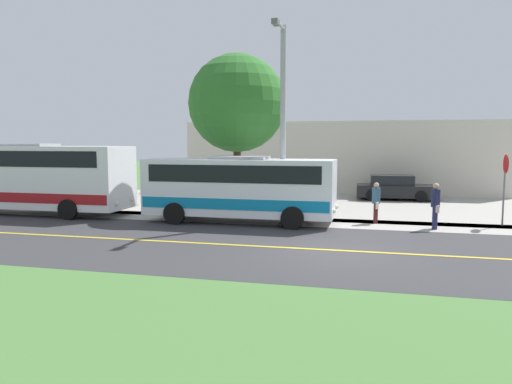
% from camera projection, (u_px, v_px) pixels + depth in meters
% --- Properties ---
extents(ground_plane, '(120.00, 120.00, 0.00)m').
position_uv_depth(ground_plane, '(333.00, 250.00, 15.15)').
color(ground_plane, '#477238').
extents(road_surface, '(8.00, 100.00, 0.01)m').
position_uv_depth(road_surface, '(333.00, 250.00, 15.15)').
color(road_surface, '#333335').
rests_on(road_surface, ground).
extents(sidewalk, '(2.40, 100.00, 0.01)m').
position_uv_depth(sidewalk, '(343.00, 223.00, 20.18)').
color(sidewalk, '#9E9991').
rests_on(sidewalk, ground).
extents(parking_lot_surface, '(14.00, 36.00, 0.01)m').
position_uv_depth(parking_lot_surface, '(408.00, 204.00, 26.42)').
color(parking_lot_surface, '#9E9991').
rests_on(parking_lot_surface, ground).
extents(road_centre_line, '(0.16, 100.00, 0.00)m').
position_uv_depth(road_centre_line, '(333.00, 250.00, 15.15)').
color(road_centre_line, gold).
rests_on(road_centre_line, ground).
extents(shuttle_bus_front, '(2.56, 8.02, 2.78)m').
position_uv_depth(shuttle_bus_front, '(239.00, 186.00, 20.31)').
color(shuttle_bus_front, white).
rests_on(shuttle_bus_front, ground).
extents(transit_bus_rear, '(2.78, 10.58, 3.30)m').
position_uv_depth(transit_bus_rear, '(23.00, 175.00, 22.92)').
color(transit_bus_rear, white).
rests_on(transit_bus_rear, ground).
extents(pedestrian_with_bags, '(0.72, 0.34, 1.79)m').
position_uv_depth(pedestrian_with_bags, '(435.00, 204.00, 18.77)').
color(pedestrian_with_bags, '#1E2347').
rests_on(pedestrian_with_bags, ground).
extents(pedestrian_waiting, '(0.72, 0.34, 1.70)m').
position_uv_depth(pedestrian_waiting, '(376.00, 201.00, 20.19)').
color(pedestrian_waiting, '#4C1919').
rests_on(pedestrian_waiting, ground).
extents(stop_sign, '(0.76, 0.07, 2.88)m').
position_uv_depth(stop_sign, '(505.00, 177.00, 19.36)').
color(stop_sign, slate).
rests_on(stop_sign, ground).
extents(street_light_pole, '(1.97, 0.24, 8.10)m').
position_uv_depth(street_light_pole, '(282.00, 115.00, 20.01)').
color(street_light_pole, '#9E9EA3').
rests_on(street_light_pole, ground).
extents(parked_car_near, '(2.14, 4.46, 1.45)m').
position_uv_depth(parked_car_near, '(394.00, 188.00, 28.34)').
color(parked_car_near, black).
rests_on(parked_car_near, ground).
extents(tree_curbside, '(4.63, 4.63, 7.52)m').
position_uv_depth(tree_curbside, '(237.00, 104.00, 23.01)').
color(tree_curbside, '#4C3826').
rests_on(tree_curbside, ground).
extents(commercial_building, '(10.00, 20.63, 4.70)m').
position_uv_depth(commercial_building, '(344.00, 156.00, 35.83)').
color(commercial_building, beige).
rests_on(commercial_building, ground).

